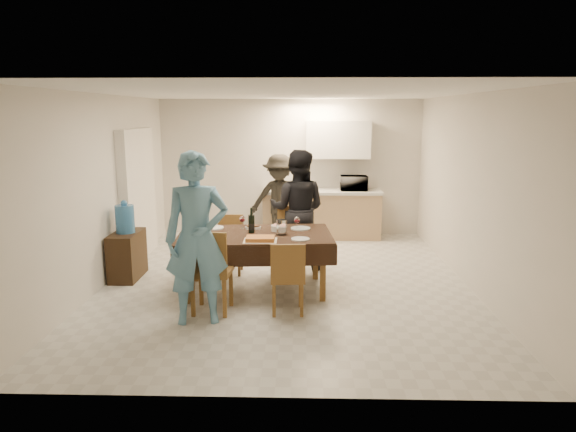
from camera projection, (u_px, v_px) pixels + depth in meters
The scene contains 33 objects.
floor at pixel (285, 282), 7.24m from camera, with size 5.00×6.00×0.02m, color beige.
ceiling at pixel (285, 93), 6.73m from camera, with size 5.00×6.00×0.02m, color white.
wall_back at pixel (290, 168), 9.92m from camera, with size 5.00×0.02×2.60m, color beige.
wall_front at pixel (273, 248), 4.04m from camera, with size 5.00×0.02×2.60m, color beige.
wall_left at pixel (104, 190), 7.05m from camera, with size 0.02×6.00×2.60m, color beige.
wall_right at pixel (470, 192), 6.92m from camera, with size 0.02×6.00×2.60m, color beige.
stub_partition at pixel (138, 194), 8.27m from camera, with size 0.15×1.40×2.10m, color silver.
kitchen_base_cabinet at pixel (321, 215), 9.77m from camera, with size 2.20×0.60×0.86m, color tan.
kitchen_worktop at pixel (322, 192), 9.68m from camera, with size 2.24×0.64×0.05m, color beige.
upper_cabinet at pixel (338, 140), 9.61m from camera, with size 1.20×0.34×0.70m, color white.
dining_table at pixel (255, 236), 6.76m from camera, with size 2.08×1.32×0.78m.
chair_near_left at pixel (210, 263), 5.97m from camera, with size 0.49×0.49×0.55m.
chair_near_right at pixel (287, 271), 5.97m from camera, with size 0.42×0.42×0.48m.
chair_far_left at pixel (229, 240), 7.47m from camera, with size 0.39×0.39×0.46m.
chair_far_right at pixel (290, 235), 7.42m from camera, with size 0.50×0.50×0.53m.
console at pixel (127, 255), 7.36m from camera, with size 0.36×0.73×0.67m, color black.
water_jug at pixel (125, 219), 7.26m from camera, with size 0.26×0.26×0.39m, color #3B81C3.
wine_bottle at pixel (251, 220), 6.77m from camera, with size 0.08×0.08×0.34m, color black, non-canonical shape.
water_pitcher at pixel (281, 227), 6.68m from camera, with size 0.13×0.13×0.20m, color white.
savoury_tart at pixel (260, 239), 6.37m from camera, with size 0.41×0.31×0.05m, color #CE813C.
salad_bowl at pixel (278, 228), 6.91m from camera, with size 0.20×0.20×0.08m, color silver.
mushroom_dish at pixel (253, 228), 7.03m from camera, with size 0.20×0.20×0.03m, color silver.
wine_glass_a at pixel (210, 230), 6.50m from camera, with size 0.09×0.09×0.20m, color white, non-canonical shape.
wine_glass_b at pixel (297, 223), 6.97m from camera, with size 0.08×0.08×0.18m, color white, non-canonical shape.
wine_glass_c at pixel (242, 222), 7.04m from camera, with size 0.08×0.08×0.18m, color white, non-canonical shape.
plate_near_left at pixel (205, 238), 6.47m from camera, with size 0.26×0.26×0.01m, color silver.
plate_near_right at pixel (300, 239), 6.44m from camera, with size 0.23×0.23×0.01m, color silver.
plate_far_left at pixel (214, 228), 7.06m from camera, with size 0.28×0.28×0.02m, color silver.
plate_far_right at pixel (301, 228), 7.03m from camera, with size 0.27×0.27×0.02m, color silver.
microwave at pixel (354, 183), 9.63m from camera, with size 0.50×0.34×0.28m, color white.
person_near at pixel (197, 238), 5.70m from camera, with size 0.71×0.47×1.95m, color #5D94B8.
person_far at pixel (297, 210), 7.74m from camera, with size 0.88×0.69×1.81m, color black.
person_kitchen at pixel (279, 199), 9.27m from camera, with size 1.05×0.60×1.62m, color black.
Camera 1 is at (0.22, -6.91, 2.35)m, focal length 32.00 mm.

